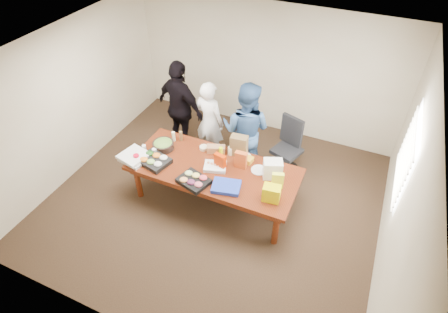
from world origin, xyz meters
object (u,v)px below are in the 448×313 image
at_px(conference_table, 214,184).
at_px(person_center, 209,122).
at_px(person_right, 246,130).
at_px(sheet_cake, 215,167).
at_px(salad_bowl, 163,145).
at_px(office_chair, 287,149).

height_order(conference_table, person_center, person_center).
relative_size(conference_table, person_center, 1.67).
distance_m(person_right, sheet_cake, 0.97).
relative_size(person_center, salad_bowl, 4.50).
relative_size(conference_table, sheet_cake, 7.83).
bearing_deg(salad_bowl, conference_table, -6.20).
bearing_deg(person_center, office_chair, -164.89).
height_order(conference_table, person_right, person_right).
xyz_separation_m(conference_table, person_center, (-0.58, 1.04, 0.46)).
xyz_separation_m(conference_table, sheet_cake, (0.02, 0.01, 0.41)).
bearing_deg(conference_table, office_chair, 53.84).
bearing_deg(person_center, person_right, -178.94).
xyz_separation_m(person_center, sheet_cake, (0.60, -1.03, -0.06)).
relative_size(conference_table, person_right, 1.50).
distance_m(sheet_cake, salad_bowl, 1.05).
relative_size(person_center, person_right, 0.90).
bearing_deg(sheet_cake, office_chair, 36.36).
bearing_deg(person_center, conference_table, 126.66).
relative_size(office_chair, salad_bowl, 2.85).
relative_size(person_center, sheet_cake, 4.68).
distance_m(person_center, person_right, 0.77).
bearing_deg(person_right, sheet_cake, 80.07).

